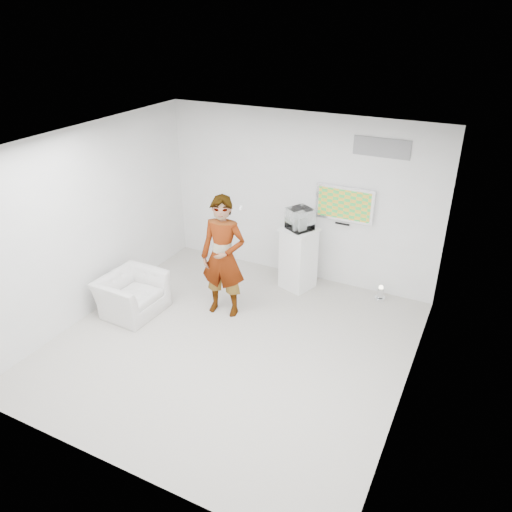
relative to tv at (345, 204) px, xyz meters
name	(u,v)px	position (x,y,z in m)	size (l,w,h in m)	color
room	(229,255)	(-0.85, -2.45, -0.05)	(5.01, 5.01, 3.00)	#ACA69E
tv	(345,204)	(0.00, 0.00, 0.00)	(1.00, 0.08, 0.60)	silver
logo_decal	(382,148)	(0.50, 0.04, 1.00)	(0.90, 0.02, 0.30)	gray
person	(223,257)	(-1.39, -1.70, -0.55)	(0.73, 0.48, 2.00)	silver
armchair	(132,294)	(-2.74, -2.38, -1.23)	(0.99, 0.87, 0.64)	silver
pedestal	(298,258)	(-0.63, -0.41, -0.99)	(0.55, 0.55, 1.12)	white
floor_uplight	(380,293)	(0.81, -0.22, -1.41)	(0.18, 0.18, 0.27)	white
vitrine	(300,219)	(-0.63, -0.41, -0.24)	(0.37, 0.37, 0.37)	white
console	(300,223)	(-0.63, -0.41, -0.32)	(0.05, 0.16, 0.22)	white
wii_remote	(241,208)	(-1.17, -1.52, 0.25)	(0.03, 0.13, 0.03)	white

